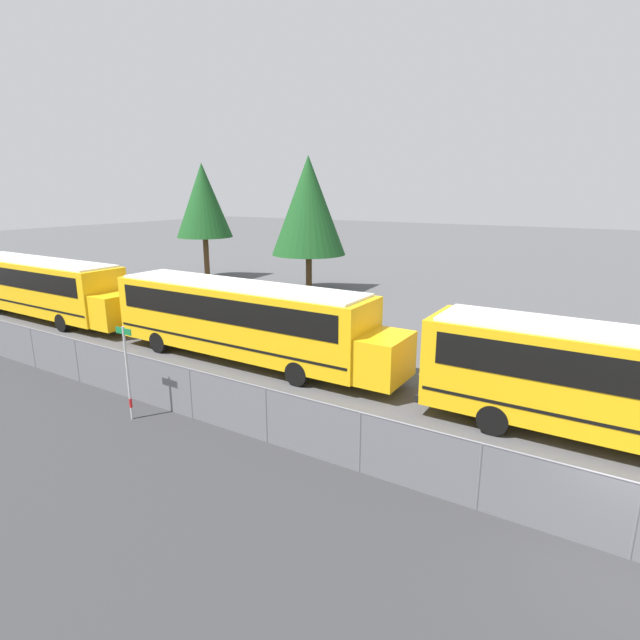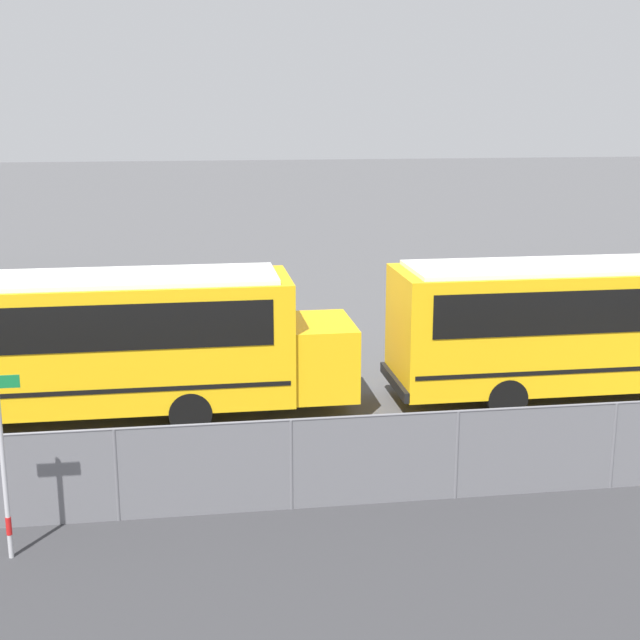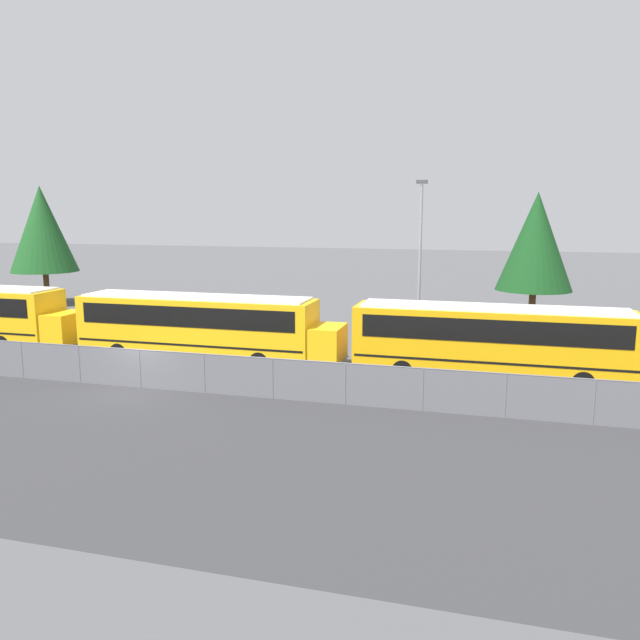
# 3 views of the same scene
# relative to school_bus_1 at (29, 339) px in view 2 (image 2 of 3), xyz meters

# --- Properties ---
(school_bus_1) EXTENTS (13.73, 2.56, 3.34)m
(school_bus_1) POSITION_rel_school_bus_1_xyz_m (0.00, 0.00, 0.00)
(school_bus_1) COLOR yellow
(school_bus_1) RESTS_ON ground_plane
(street_sign) EXTENTS (0.70, 0.09, 3.07)m
(street_sign) POSITION_rel_school_bus_1_xyz_m (0.59, -6.27, -0.34)
(street_sign) COLOR #B7B7BC
(street_sign) RESTS_ON ground_plane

